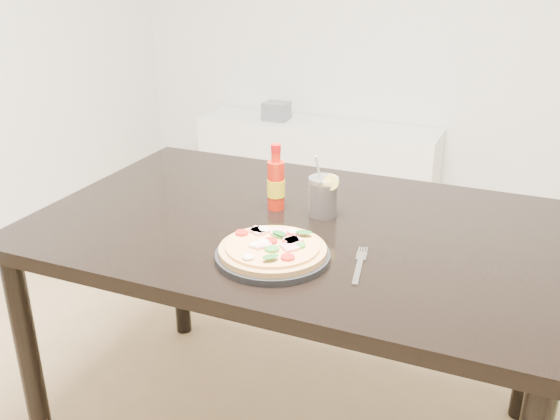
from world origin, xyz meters
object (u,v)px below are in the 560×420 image
at_px(plate, 273,256).
at_px(media_console, 317,165).
at_px(dining_table, 297,249).
at_px(pizza, 273,248).
at_px(fork, 360,264).
at_px(hot_sauce_bottle, 276,184).
at_px(cola_cup, 323,197).

distance_m(plate, media_console, 2.25).
bearing_deg(dining_table, media_console, 108.10).
height_order(pizza, fork, pizza).
height_order(plate, media_console, plate).
distance_m(plate, pizza, 0.02).
xyz_separation_m(hot_sauce_bottle, fork, (0.31, -0.24, -0.07)).
bearing_deg(cola_cup, dining_table, -123.12).
distance_m(pizza, cola_cup, 0.30).
height_order(hot_sauce_bottle, fork, hot_sauce_bottle).
distance_m(dining_table, fork, 0.30).
relative_size(fork, media_console, 0.13).
xyz_separation_m(pizza, media_console, (-0.64, 2.10, -0.53)).
height_order(dining_table, pizza, pizza).
bearing_deg(pizza, dining_table, 96.55).
xyz_separation_m(plate, pizza, (-0.00, 0.00, 0.02)).
height_order(hot_sauce_bottle, cola_cup, hot_sauce_bottle).
distance_m(dining_table, hot_sauce_bottle, 0.19).
relative_size(pizza, fork, 1.36).
height_order(plate, fork, plate).
distance_m(dining_table, plate, 0.25).
distance_m(plate, hot_sauce_bottle, 0.32).
relative_size(dining_table, hot_sauce_bottle, 7.44).
xyz_separation_m(pizza, cola_cup, (0.02, 0.30, 0.02)).
bearing_deg(fork, hot_sauce_bottle, 132.60).
bearing_deg(cola_cup, fork, -54.41).
height_order(dining_table, fork, fork).
distance_m(pizza, hot_sauce_bottle, 0.31).
xyz_separation_m(plate, cola_cup, (0.02, 0.30, 0.04)).
height_order(dining_table, hot_sauce_bottle, hot_sauce_bottle).
height_order(pizza, media_console, pizza).
bearing_deg(fork, plate, -176.26).
bearing_deg(cola_cup, plate, -93.94).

